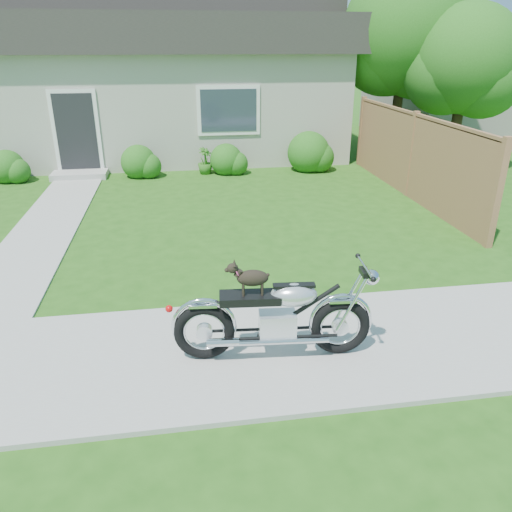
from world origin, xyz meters
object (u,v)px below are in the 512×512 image
Objects in this scene: tree_near at (471,65)px; tree_far at (410,37)px; fence at (412,155)px; potted_plant_right at (205,161)px; house at (138,82)px; motorcycle_with_dog at (277,316)px.

tree_far is (-1.09, 1.53, 0.69)m from tree_near.
fence is 9.39× the size of potted_plant_right.
house is 2.36× the size of tree_far.
tree_near is 1.92× the size of motorcycle_with_dog.
house is at bearing 135.26° from fence.
fence is at bearing -137.21° from tree_near.
fence is 2.98× the size of motorcycle_with_dog.
tree_far is (7.71, -2.42, 1.27)m from house.
fence is at bearing -31.85° from potted_plant_right.
fence is 7.33m from motorcycle_with_dog.
house reaches higher than motorcycle_with_dog.
motorcycle_with_dog is at bearing -80.52° from house.
tree_near is 1.99m from tree_far.
tree_far is at bearing 69.86° from fence.
fence is 1.24× the size of tree_far.
motorcycle_with_dog reaches higher than potted_plant_right.
motorcycle_with_dog is at bearing -129.33° from tree_near.
potted_plant_right is 0.32× the size of motorcycle_with_dog.
tree_near is 0.80× the size of tree_far.
motorcycle_with_dog is (2.04, -12.19, -1.61)m from house.
tree_far is 6.74m from potted_plant_right.
potted_plant_right is (-7.00, 0.50, -2.39)m from tree_near.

